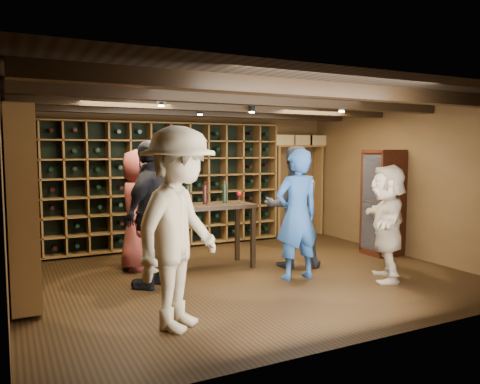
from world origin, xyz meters
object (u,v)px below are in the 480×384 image
guest_red_floral (139,210)px  guest_woman_black (152,214)px  guest_beige (387,223)px  guest_khaki (180,229)px  man_grey_suit (293,207)px  tasting_table (210,213)px  man_blue_shirt (297,215)px  display_cabinet (383,204)px

guest_red_floral → guest_woman_black: (-0.08, -0.96, 0.06)m
guest_beige → guest_woman_black: bearing=-74.5°
guest_khaki → man_grey_suit: bearing=-6.2°
man_grey_suit → tasting_table: 1.27m
man_grey_suit → guest_khaki: size_ratio=0.91×
man_blue_shirt → guest_red_floral: bearing=-36.9°
man_grey_suit → guest_woman_black: 2.22m
guest_red_floral → tasting_table: 1.05m
display_cabinet → guest_beige: display_cabinet is taller
guest_woman_black → guest_khaki: (-0.16, -1.51, 0.05)m
display_cabinet → guest_red_floral: size_ratio=0.98×
guest_khaki → tasting_table: (1.19, 2.04, -0.16)m
man_grey_suit → guest_red_floral: man_grey_suit is taller
man_blue_shirt → display_cabinet: bearing=-161.3°
guest_woman_black → tasting_table: 1.16m
display_cabinet → guest_woman_black: 4.02m
display_cabinet → tasting_table: (-2.99, 0.45, -0.01)m
guest_red_floral → guest_khaki: (-0.23, -2.47, 0.11)m
man_grey_suit → tasting_table: (-1.19, 0.45, -0.06)m
man_blue_shirt → guest_beige: 1.23m
man_blue_shirt → guest_woman_black: bearing=-13.1°
man_blue_shirt → man_grey_suit: size_ratio=0.98×
man_grey_suit → tasting_table: man_grey_suit is taller
display_cabinet → man_blue_shirt: size_ratio=0.98×
display_cabinet → guest_red_floral: 4.04m
guest_khaki → guest_beige: (3.11, 0.39, -0.22)m
guest_khaki → tasting_table: guest_khaki is taller
guest_beige → guest_red_floral: bearing=-89.6°
man_grey_suit → guest_beige: (0.74, -1.21, -0.12)m
tasting_table → man_grey_suit: bearing=-20.5°
guest_red_floral → man_grey_suit: bearing=-84.2°
man_blue_shirt → guest_red_floral: (-1.80, 1.49, 0.00)m
man_blue_shirt → man_grey_suit: 0.70m
guest_beige → tasting_table: 2.54m
guest_red_floral → guest_woman_black: 0.96m
man_grey_suit → tasting_table: size_ratio=1.42×
guest_red_floral → tasting_table: guest_red_floral is taller
display_cabinet → man_blue_shirt: bearing=-164.0°
man_grey_suit → guest_beige: size_ratio=1.15×
guest_khaki → tasting_table: 2.37m
man_blue_shirt → tasting_table: (-0.85, 1.06, -0.05)m
display_cabinet → guest_beige: size_ratio=1.11×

